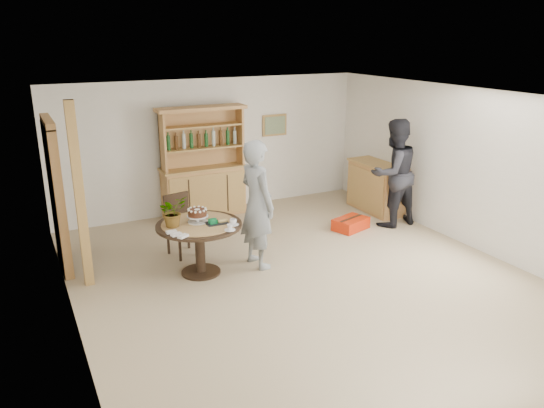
{
  "coord_description": "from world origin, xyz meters",
  "views": [
    {
      "loc": [
        -3.42,
        -5.81,
        3.28
      ],
      "look_at": [
        -0.32,
        0.36,
        1.05
      ],
      "focal_mm": 35.0,
      "sensor_mm": 36.0,
      "label": 1
    }
  ],
  "objects": [
    {
      "name": "coffee_cup_a",
      "position": [
        -0.82,
        0.56,
        0.8
      ],
      "size": [
        0.15,
        0.15,
        0.09
      ],
      "color": "white",
      "rests_on": "dining_table"
    },
    {
      "name": "doorway",
      "position": [
        -2.93,
        2.0,
        1.11
      ],
      "size": [
        0.13,
        1.1,
        2.18
      ],
      "color": "black",
      "rests_on": "ground"
    },
    {
      "name": "pine_post",
      "position": [
        -2.7,
        1.2,
        1.25
      ],
      "size": [
        0.12,
        0.12,
        2.5
      ],
      "primitive_type": "cube",
      "color": "#B0894A",
      "rests_on": "ground"
    },
    {
      "name": "dining_chair",
      "position": [
        -1.23,
        1.67,
        0.54
      ],
      "size": [
        0.5,
        0.5,
        0.95
      ],
      "rotation": [
        0.0,
        0.0,
        0.22
      ],
      "color": "black",
      "rests_on": "ground"
    },
    {
      "name": "birthday_cake",
      "position": [
        -1.22,
        0.89,
        0.88
      ],
      "size": [
        0.3,
        0.3,
        0.2
      ],
      "color": "white",
      "rests_on": "dining_table"
    },
    {
      "name": "hutch",
      "position": [
        -0.3,
        3.24,
        0.69
      ],
      "size": [
        1.62,
        0.54,
        2.04
      ],
      "color": "tan",
      "rests_on": "ground"
    },
    {
      "name": "red_suitcase",
      "position": [
        1.72,
        1.36,
        0.1
      ],
      "size": [
        0.69,
        0.56,
        0.21
      ],
      "rotation": [
        0.0,
        0.0,
        0.31
      ],
      "color": "red",
      "rests_on": "ground"
    },
    {
      "name": "adult_person",
      "position": [
        2.5,
        1.24,
        0.95
      ],
      "size": [
        0.95,
        0.76,
        1.9
      ],
      "primitive_type": "imported",
      "rotation": [
        0.0,
        0.0,
        3.18
      ],
      "color": "black",
      "rests_on": "ground"
    },
    {
      "name": "sideboard",
      "position": [
        2.74,
        2.0,
        0.47
      ],
      "size": [
        0.54,
        1.26,
        0.94
      ],
      "color": "tan",
      "rests_on": "ground"
    },
    {
      "name": "teen_boy",
      "position": [
        -0.37,
        0.74,
        0.94
      ],
      "size": [
        0.54,
        0.74,
        1.88
      ],
      "primitive_type": "imported",
      "rotation": [
        0.0,
        0.0,
        1.71
      ],
      "color": "gray",
      "rests_on": "ground"
    },
    {
      "name": "flower_vase",
      "position": [
        -1.57,
        0.89,
        0.97
      ],
      "size": [
        0.47,
        0.44,
        0.42
      ],
      "primitive_type": "imported",
      "rotation": [
        0.0,
        0.0,
        0.35
      ],
      "color": "#3F7233",
      "rests_on": "dining_table"
    },
    {
      "name": "coffee_cup_b",
      "position": [
        -0.94,
        0.39,
        0.79
      ],
      "size": [
        0.15,
        0.15,
        0.08
      ],
      "color": "white",
      "rests_on": "dining_table"
    },
    {
      "name": "ground",
      "position": [
        0.0,
        0.0,
        0.0
      ],
      "size": [
        7.0,
        7.0,
        0.0
      ],
      "primitive_type": "plane",
      "color": "tan",
      "rests_on": "ground"
    },
    {
      "name": "room_shell",
      "position": [
        0.0,
        0.01,
        1.74
      ],
      "size": [
        6.04,
        7.04,
        2.52
      ],
      "color": "white",
      "rests_on": "ground"
    },
    {
      "name": "dining_table",
      "position": [
        -1.22,
        0.84,
        0.6
      ],
      "size": [
        1.2,
        1.2,
        0.76
      ],
      "color": "black",
      "rests_on": "ground"
    },
    {
      "name": "gift_tray",
      "position": [
        -1.0,
        0.72,
        0.79
      ],
      "size": [
        0.3,
        0.2,
        0.08
      ],
      "color": "black",
      "rests_on": "dining_table"
    },
    {
      "name": "napkins",
      "position": [
        -1.63,
        0.53,
        0.77
      ],
      "size": [
        0.24,
        0.33,
        0.03
      ],
      "color": "white",
      "rests_on": "dining_table"
    }
  ]
}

